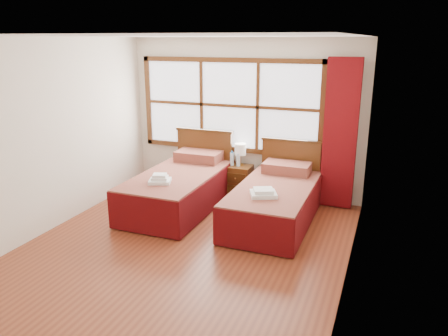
% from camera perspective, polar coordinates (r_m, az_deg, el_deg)
% --- Properties ---
extents(floor, '(4.50, 4.50, 0.00)m').
position_cam_1_polar(floor, '(5.76, -4.87, -10.04)').
color(floor, brown).
rests_on(floor, ground).
extents(ceiling, '(4.50, 4.50, 0.00)m').
position_cam_1_polar(ceiling, '(5.15, -5.60, 16.79)').
color(ceiling, white).
rests_on(ceiling, wall_back).
extents(wall_back, '(4.00, 0.00, 4.00)m').
position_cam_1_polar(wall_back, '(7.35, 2.63, 6.55)').
color(wall_back, silver).
rests_on(wall_back, floor).
extents(wall_left, '(0.00, 4.50, 4.50)m').
position_cam_1_polar(wall_left, '(6.43, -21.43, 4.00)').
color(wall_left, silver).
rests_on(wall_left, floor).
extents(wall_right, '(0.00, 4.50, 4.50)m').
position_cam_1_polar(wall_right, '(4.79, 16.78, 0.44)').
color(wall_right, silver).
rests_on(wall_right, floor).
extents(window, '(3.16, 0.06, 1.56)m').
position_cam_1_polar(window, '(7.36, 0.69, 8.16)').
color(window, white).
rests_on(window, wall_back).
extents(curtain, '(0.50, 0.16, 2.30)m').
position_cam_1_polar(curtain, '(6.90, 14.95, 4.25)').
color(curtain, maroon).
rests_on(curtain, wall_back).
extents(bed_left, '(1.11, 2.15, 1.08)m').
position_cam_1_polar(bed_left, '(6.90, -5.69, -2.51)').
color(bed_left, '#41250D').
rests_on(bed_left, floor).
extents(bed_right, '(1.06, 2.08, 1.03)m').
position_cam_1_polar(bed_right, '(6.39, 6.70, -4.26)').
color(bed_right, '#41250D').
rests_on(bed_right, floor).
extents(nightstand, '(0.40, 0.40, 0.54)m').
position_cam_1_polar(nightstand, '(7.36, 2.00, -1.72)').
color(nightstand, '#532D12').
rests_on(nightstand, floor).
extents(towels_left, '(0.38, 0.36, 0.13)m').
position_cam_1_polar(towels_left, '(6.35, -8.38, -1.46)').
color(towels_left, white).
rests_on(towels_left, bed_left).
extents(towels_right, '(0.43, 0.41, 0.10)m').
position_cam_1_polar(towels_right, '(5.86, 5.17, -3.25)').
color(towels_right, white).
rests_on(towels_right, bed_right).
extents(lamp, '(0.19, 0.19, 0.36)m').
position_cam_1_polar(lamp, '(7.27, 2.15, 2.37)').
color(lamp, '#B5873A').
rests_on(lamp, nightstand).
extents(bottle_near, '(0.06, 0.06, 0.24)m').
position_cam_1_polar(bottle_near, '(7.28, 1.06, 1.20)').
color(bottle_near, '#C4E9FC').
rests_on(bottle_near, nightstand).
extents(bottle_far, '(0.07, 0.07, 0.25)m').
position_cam_1_polar(bottle_far, '(7.24, 1.88, 1.14)').
color(bottle_far, '#C4E9FC').
rests_on(bottle_far, nightstand).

